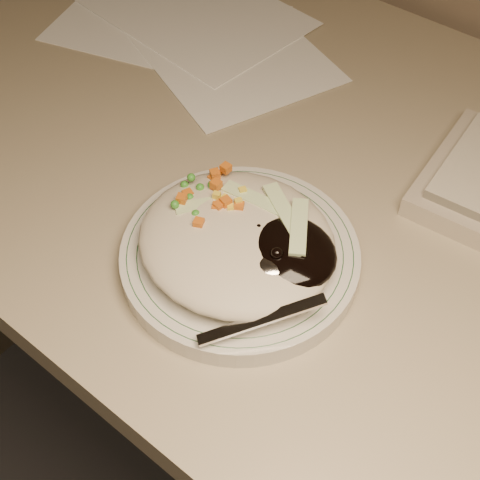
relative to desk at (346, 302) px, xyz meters
The scene contains 5 objects.
desk is the anchor object (origin of this frame).
plate 0.27m from the desk, 106.92° to the right, with size 0.23×0.23×0.02m, color silver.
plate_rim 0.28m from the desk, 106.92° to the right, with size 0.22×0.22×0.00m.
meal 0.29m from the desk, 105.44° to the right, with size 0.21×0.19×0.05m.
papers 0.43m from the desk, 160.66° to the left, with size 0.45×0.31×0.00m.
Camera 1 is at (0.21, 0.90, 1.26)m, focal length 50.00 mm.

